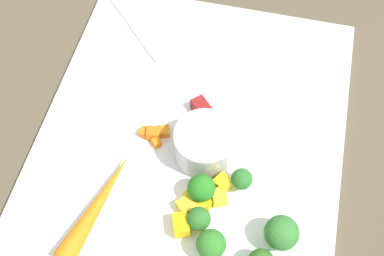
{
  "coord_description": "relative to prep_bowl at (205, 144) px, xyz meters",
  "views": [
    {
      "loc": [
        0.34,
        0.08,
        0.6
      ],
      "look_at": [
        0.0,
        0.0,
        0.02
      ],
      "focal_mm": 48.42,
      "sensor_mm": 36.0,
      "label": 1
    }
  ],
  "objects": [
    {
      "name": "carrot_dice_1",
      "position": [
        0.0,
        -0.06,
        -0.02
      ],
      "size": [
        0.02,
        0.01,
        0.01
      ],
      "primitive_type": "cube",
      "rotation": [
        0.0,
        0.0,
        2.29
      ],
      "color": "orange",
      "rests_on": "cutting_board"
    },
    {
      "name": "carrot_dice_3",
      "position": [
        -0.01,
        -0.07,
        -0.02
      ],
      "size": [
        0.02,
        0.02,
        0.02
      ],
      "primitive_type": "cube",
      "rotation": [
        0.0,
        0.0,
        1.68
      ],
      "color": "orange",
      "rests_on": "cutting_board"
    },
    {
      "name": "pepper_dice_3",
      "position": [
        0.06,
        -0.0,
        -0.02
      ],
      "size": [
        0.02,
        0.02,
        0.01
      ],
      "primitive_type": "cube",
      "rotation": [
        0.0,
        0.0,
        1.14
      ],
      "color": "yellow",
      "rests_on": "cutting_board"
    },
    {
      "name": "pepper_dice_4",
      "position": [
        0.08,
        0.01,
        -0.02
      ],
      "size": [
        0.02,
        0.02,
        0.01
      ],
      "primitive_type": "cube",
      "rotation": [
        0.0,
        0.0,
        1.79
      ],
      "color": "yellow",
      "rests_on": "cutting_board"
    },
    {
      "name": "whole_carrot",
      "position": [
        0.1,
        -0.11,
        -0.01
      ],
      "size": [
        0.15,
        0.06,
        0.03
      ],
      "primitive_type": "cone",
      "rotation": [
        1.57,
        0.0,
        4.48
      ],
      "color": "orange",
      "rests_on": "cutting_board"
    },
    {
      "name": "pepper_dice_0",
      "position": [
        0.07,
        0.02,
        -0.02
      ],
      "size": [
        0.02,
        0.02,
        0.01
      ],
      "primitive_type": "cube",
      "rotation": [
        0.0,
        0.0,
        1.29
      ],
      "color": "yellow",
      "rests_on": "cutting_board"
    },
    {
      "name": "broccoli_floret_5",
      "position": [
        0.12,
        0.03,
        0.0
      ],
      "size": [
        0.03,
        0.03,
        0.04
      ],
      "color": "#81AC6B",
      "rests_on": "cutting_board"
    },
    {
      "name": "broccoli_floret_3",
      "position": [
        0.04,
        0.05,
        -0.0
      ],
      "size": [
        0.03,
        0.03,
        0.04
      ],
      "color": "#8BB261",
      "rests_on": "cutting_board"
    },
    {
      "name": "prep_bowl",
      "position": [
        0.0,
        0.0,
        0.0
      ],
      "size": [
        0.08,
        0.08,
        0.05
      ],
      "primitive_type": "cylinder",
      "color": "#B9B9BF",
      "rests_on": "cutting_board"
    },
    {
      "name": "pepper_dice_8",
      "position": [
        0.1,
        0.01,
        -0.02
      ],
      "size": [
        0.02,
        0.02,
        0.01
      ],
      "primitive_type": "cube",
      "rotation": [
        0.0,
        0.0,
        2.9
      ],
      "color": "yellow",
      "rests_on": "cutting_board"
    },
    {
      "name": "pepper_dice_6",
      "position": [
        0.04,
        0.03,
        -0.01
      ],
      "size": [
        0.03,
        0.03,
        0.02
      ],
      "primitive_type": "cube",
      "rotation": [
        0.0,
        0.0,
        2.57
      ],
      "color": "yellow",
      "rests_on": "cutting_board"
    },
    {
      "name": "pepper_dice_5",
      "position": [
        0.08,
        -0.01,
        -0.02
      ],
      "size": [
        0.03,
        0.03,
        0.02
      ],
      "primitive_type": "cube",
      "rotation": [
        0.0,
        0.0,
        2.35
      ],
      "color": "yellow",
      "rests_on": "cutting_board"
    },
    {
      "name": "broccoli_floret_0",
      "position": [
        0.1,
        0.01,
        -0.0
      ],
      "size": [
        0.03,
        0.03,
        0.04
      ],
      "color": "#85B76A",
      "rests_on": "cutting_board"
    },
    {
      "name": "carrot_dice_0",
      "position": [
        -0.02,
        -0.06,
        -0.02
      ],
      "size": [
        0.02,
        0.02,
        0.01
      ],
      "primitive_type": "cube",
      "rotation": [
        0.0,
        0.0,
        0.27
      ],
      "color": "orange",
      "rests_on": "cutting_board"
    },
    {
      "name": "pepper_dice_7",
      "position": [
        0.06,
        0.03,
        -0.01
      ],
      "size": [
        0.02,
        0.02,
        0.02
      ],
      "primitive_type": "cube",
      "rotation": [
        0.0,
        0.0,
        2.0
      ],
      "color": "yellow",
      "rests_on": "cutting_board"
    },
    {
      "name": "broccoli_floret_1",
      "position": [
        0.06,
        0.01,
        0.0
      ],
      "size": [
        0.03,
        0.03,
        0.04
      ],
      "color": "#84B656",
      "rests_on": "cutting_board"
    },
    {
      "name": "pepper_dice_1",
      "position": [
        0.05,
        0.01,
        -0.02
      ],
      "size": [
        0.02,
        0.02,
        0.02
      ],
      "primitive_type": "cube",
      "rotation": [
        0.0,
        0.0,
        1.53
      ],
      "color": "yellow",
      "rests_on": "cutting_board"
    },
    {
      "name": "ground_plane",
      "position": [
        -0.03,
        -0.02,
        -0.04
      ],
      "size": [
        4.0,
        4.0,
        0.0
      ],
      "primitive_type": "plane",
      "color": "brown"
    },
    {
      "name": "broccoli_floret_4",
      "position": [
        0.09,
        0.11,
        0.0
      ],
      "size": [
        0.04,
        0.04,
        0.05
      ],
      "color": "#97AF56",
      "rests_on": "cutting_board"
    },
    {
      "name": "cutting_board",
      "position": [
        -0.03,
        -0.02,
        -0.03
      ],
      "size": [
        0.47,
        0.4,
        0.01
      ],
      "primitive_type": "cube",
      "color": "white",
      "rests_on": "ground_plane"
    },
    {
      "name": "chef_knife",
      "position": [
        -0.1,
        -0.05,
        -0.02
      ],
      "size": [
        0.27,
        0.26,
        0.02
      ],
      "rotation": [
        0.0,
        0.0,
        3.91
      ],
      "color": "silver",
      "rests_on": "cutting_board"
    },
    {
      "name": "carrot_dice_2",
      "position": [
        -0.01,
        -0.08,
        -0.02
      ],
      "size": [
        0.02,
        0.01,
        0.01
      ],
      "primitive_type": "cube",
      "rotation": [
        0.0,
        0.0,
        1.31
      ],
      "color": "orange",
      "rests_on": "cutting_board"
    },
    {
      "name": "pepper_dice_2",
      "position": [
        0.11,
        -0.01,
        -0.01
      ],
      "size": [
        0.03,
        0.03,
        0.02
      ],
      "primitive_type": "cube",
      "rotation": [
        0.0,
        0.0,
        0.36
      ],
      "color": "yellow",
      "rests_on": "cutting_board"
    }
  ]
}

